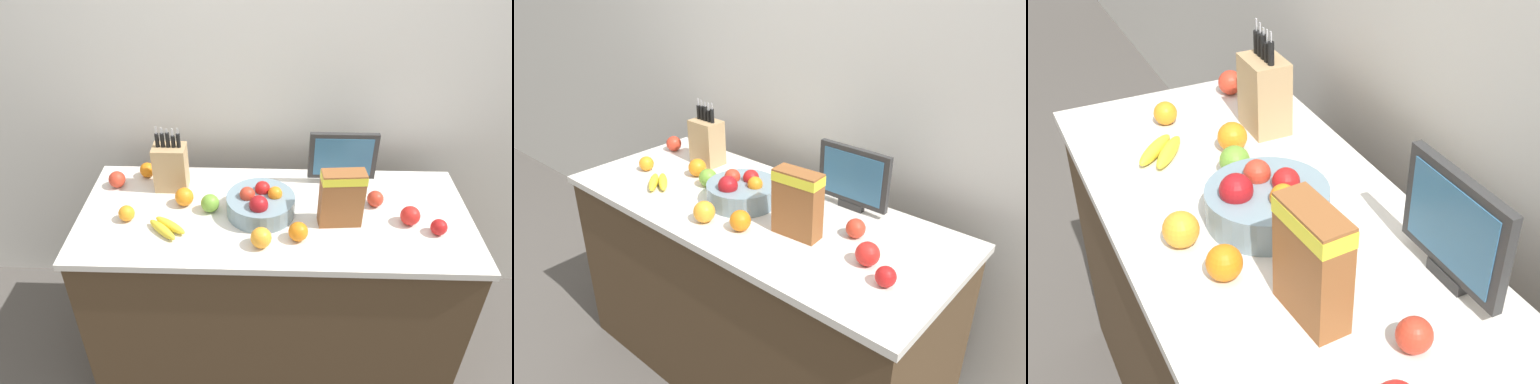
% 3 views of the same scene
% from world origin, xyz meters
% --- Properties ---
extents(ground_plane, '(14.00, 14.00, 0.00)m').
position_xyz_m(ground_plane, '(0.00, 0.00, 0.00)').
color(ground_plane, '#514C47').
extents(wall_back, '(9.00, 0.06, 2.60)m').
position_xyz_m(wall_back, '(0.00, 0.57, 1.30)').
color(wall_back, silver).
rests_on(wall_back, ground_plane).
extents(counter, '(1.68, 0.71, 0.89)m').
position_xyz_m(counter, '(0.00, 0.00, 0.45)').
color(counter, '#4C3823').
rests_on(counter, ground_plane).
extents(knife_block, '(0.15, 0.11, 0.31)m').
position_xyz_m(knife_block, '(-0.47, 0.18, 1.00)').
color(knife_block, tan).
rests_on(knife_block, counter).
extents(small_monitor, '(0.31, 0.03, 0.26)m').
position_xyz_m(small_monitor, '(0.31, 0.25, 1.03)').
color(small_monitor, '#2D2D2D').
rests_on(small_monitor, counter).
extents(cereal_box, '(0.18, 0.09, 0.25)m').
position_xyz_m(cereal_box, '(0.27, -0.06, 1.03)').
color(cereal_box, brown).
rests_on(cereal_box, counter).
extents(fruit_bowl, '(0.29, 0.29, 0.14)m').
position_xyz_m(fruit_bowl, '(-0.06, 0.00, 0.94)').
color(fruit_bowl, gray).
rests_on(fruit_bowl, counter).
extents(banana_bunch, '(0.18, 0.17, 0.04)m').
position_xyz_m(banana_bunch, '(-0.45, -0.14, 0.91)').
color(banana_bunch, yellow).
rests_on(banana_bunch, counter).
extents(apple_front, '(0.08, 0.08, 0.08)m').
position_xyz_m(apple_front, '(-0.28, 0.01, 0.93)').
color(apple_front, '#6B9E33').
rests_on(apple_front, counter).
extents(apple_rear, '(0.07, 0.07, 0.07)m').
position_xyz_m(apple_rear, '(0.44, 0.07, 0.93)').
color(apple_rear, red).
rests_on(apple_rear, counter).
extents(apple_middle, '(0.08, 0.08, 0.08)m').
position_xyz_m(apple_middle, '(-0.73, 0.18, 0.93)').
color(apple_middle, red).
rests_on(apple_middle, counter).
extents(apple_rightmost, '(0.08, 0.08, 0.08)m').
position_xyz_m(apple_rightmost, '(0.56, -0.05, 0.93)').
color(apple_rightmost, red).
rests_on(apple_rightmost, counter).
extents(apple_leftmost, '(0.07, 0.07, 0.07)m').
position_xyz_m(apple_leftmost, '(0.67, -0.12, 0.93)').
color(apple_leftmost, red).
rests_on(apple_leftmost, counter).
extents(orange_front_right, '(0.08, 0.08, 0.08)m').
position_xyz_m(orange_front_right, '(-0.40, 0.05, 0.93)').
color(orange_front_right, orange).
rests_on(orange_front_right, counter).
extents(orange_near_bowl, '(0.08, 0.08, 0.08)m').
position_xyz_m(orange_near_bowl, '(-0.05, -0.22, 0.93)').
color(orange_near_bowl, orange).
rests_on(orange_near_bowl, counter).
extents(orange_front_left, '(0.08, 0.08, 0.08)m').
position_xyz_m(orange_front_left, '(0.09, -0.17, 0.93)').
color(orange_front_left, orange).
rests_on(orange_front_left, counter).
extents(orange_front_center, '(0.07, 0.07, 0.07)m').
position_xyz_m(orange_front_center, '(-0.61, 0.27, 0.93)').
color(orange_front_center, orange).
rests_on(orange_front_center, counter).
extents(orange_back_center, '(0.07, 0.07, 0.07)m').
position_xyz_m(orange_back_center, '(-0.62, -0.07, 0.93)').
color(orange_back_center, orange).
rests_on(orange_back_center, counter).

